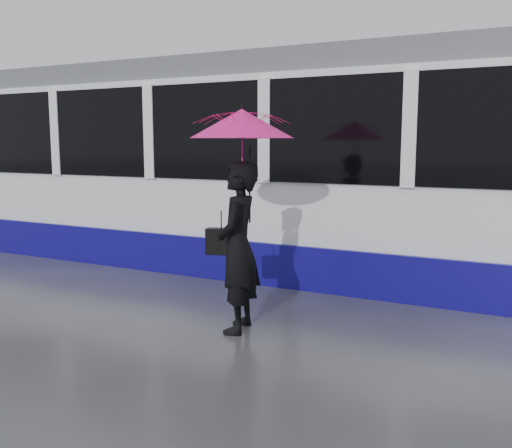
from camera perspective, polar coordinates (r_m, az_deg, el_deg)
The scene contains 6 objects.
ground at distance 7.49m, azimuth -7.35°, elevation -7.73°, with size 90.00×90.00×0.00m, color #2C2C31.
rails at distance 9.58m, azimuth 1.21°, elevation -4.09°, with size 34.00×1.51×0.02m.
tram at distance 9.83m, azimuth -3.80°, elevation 5.78°, with size 26.00×2.56×3.35m.
woman at distance 6.13m, azimuth -1.80°, elevation -2.35°, with size 0.67×0.44×1.85m, color black.
umbrella at distance 6.00m, azimuth -1.43°, elevation 8.00°, with size 1.33×1.33×1.25m.
handbag at distance 6.25m, azimuth -3.48°, elevation -1.74°, with size 0.36×0.22×0.47m.
Camera 1 is at (4.13, -5.90, 2.04)m, focal length 40.00 mm.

